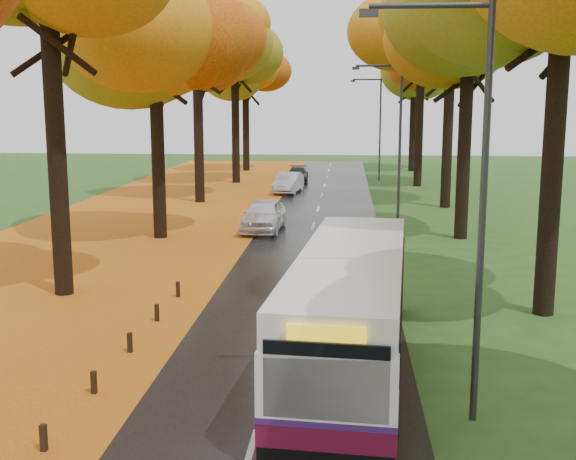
# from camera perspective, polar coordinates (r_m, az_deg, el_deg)

# --- Properties ---
(road) EXTENTS (6.50, 90.00, 0.04)m
(road) POSITION_cam_1_polar(r_m,az_deg,el_deg) (31.30, 1.58, -1.28)
(road) COLOR black
(road) RESTS_ON ground
(centre_line) EXTENTS (0.12, 90.00, 0.01)m
(centre_line) POSITION_cam_1_polar(r_m,az_deg,el_deg) (31.30, 1.58, -1.23)
(centre_line) COLOR silver
(centre_line) RESTS_ON road
(leaf_verge) EXTENTS (12.00, 90.00, 0.02)m
(leaf_verge) POSITION_cam_1_polar(r_m,az_deg,el_deg) (33.03, -14.22, -1.00)
(leaf_verge) COLOR #89370C
(leaf_verge) RESTS_ON ground
(leaf_drift) EXTENTS (0.90, 90.00, 0.01)m
(leaf_drift) POSITION_cam_1_polar(r_m,az_deg,el_deg) (31.61, -3.95, -1.14)
(leaf_drift) COLOR orange
(leaf_drift) RESTS_ON road
(trees_left) EXTENTS (9.20, 74.00, 13.88)m
(trees_left) POSITION_cam_1_polar(r_m,az_deg,el_deg) (34.04, -10.77, 15.56)
(trees_left) COLOR black
(trees_left) RESTS_ON ground
(trees_right) EXTENTS (9.30, 74.20, 13.96)m
(trees_right) POSITION_cam_1_polar(r_m,az_deg,el_deg) (33.21, 14.84, 15.82)
(trees_right) COLOR black
(trees_right) RESTS_ON ground
(streetlamp_near) EXTENTS (2.45, 0.18, 8.00)m
(streetlamp_near) POSITION_cam_1_polar(r_m,az_deg,el_deg) (13.92, 14.20, 3.69)
(streetlamp_near) COLOR #333538
(streetlamp_near) RESTS_ON ground
(streetlamp_mid) EXTENTS (2.45, 0.18, 8.00)m
(streetlamp_mid) POSITION_cam_1_polar(r_m,az_deg,el_deg) (35.75, 8.44, 7.62)
(streetlamp_mid) COLOR #333538
(streetlamp_mid) RESTS_ON ground
(streetlamp_far) EXTENTS (2.45, 0.18, 8.00)m
(streetlamp_far) POSITION_cam_1_polar(r_m,az_deg,el_deg) (57.71, 7.04, 8.56)
(streetlamp_far) COLOR #333538
(streetlamp_far) RESTS_ON ground
(bus) EXTENTS (3.23, 10.58, 2.74)m
(bus) POSITION_cam_1_polar(r_m,az_deg,el_deg) (16.95, 4.96, -6.10)
(bus) COLOR #580D27
(bus) RESTS_ON road
(car_white) EXTENTS (2.05, 4.59, 1.53)m
(car_white) POSITION_cam_1_polar(r_m,az_deg,el_deg) (34.77, -1.94, 1.18)
(car_white) COLOR silver
(car_white) RESTS_ON road
(car_silver) EXTENTS (1.95, 4.32, 1.38)m
(car_silver) POSITION_cam_1_polar(r_m,az_deg,el_deg) (49.41, 0.02, 3.75)
(car_silver) COLOR #A8ABB1
(car_silver) RESTS_ON road
(car_dark) EXTENTS (1.74, 4.02, 1.15)m
(car_dark) POSITION_cam_1_polar(r_m,az_deg,el_deg) (56.25, 0.76, 4.41)
(car_dark) COLOR black
(car_dark) RESTS_ON road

